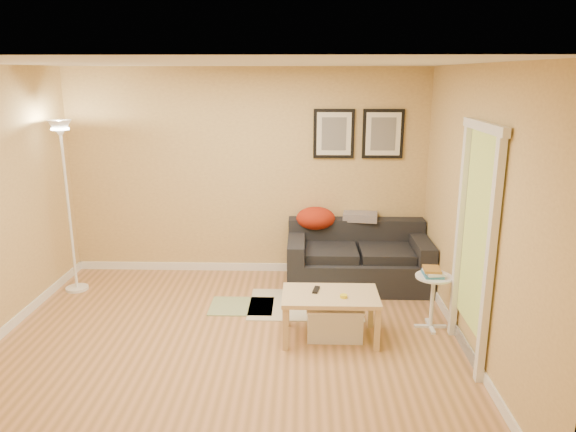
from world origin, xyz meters
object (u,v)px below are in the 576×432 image
at_px(sofa, 358,256).
at_px(side_table, 432,302).
at_px(storage_bin, 334,320).
at_px(book_stack, 433,272).
at_px(coffee_table, 330,316).
at_px(floor_lamp, 69,212).

bearing_deg(sofa, side_table, -60.37).
relative_size(storage_bin, book_stack, 2.26).
distance_m(sofa, coffee_table, 1.44).
bearing_deg(sofa, storage_bin, -104.93).
bearing_deg(book_stack, side_table, -31.13).
relative_size(sofa, floor_lamp, 0.84).
height_order(sofa, coffee_table, sofa).
xyz_separation_m(coffee_table, book_stack, (1.03, 0.27, 0.37)).
relative_size(side_table, book_stack, 2.31).
distance_m(coffee_table, book_stack, 1.13).
xyz_separation_m(coffee_table, storage_bin, (0.05, 0.05, -0.06)).
xyz_separation_m(coffee_table, floor_lamp, (-2.98, 1.14, 0.73)).
xyz_separation_m(storage_bin, side_table, (0.99, 0.21, 0.11)).
bearing_deg(coffee_table, book_stack, 20.93).
relative_size(coffee_table, floor_lamp, 0.46).
bearing_deg(floor_lamp, book_stack, -12.20).
relative_size(coffee_table, book_stack, 3.80).
distance_m(sofa, storage_bin, 1.39).
bearing_deg(coffee_table, floor_lamp, 165.40).
height_order(side_table, book_stack, book_stack).
height_order(side_table, floor_lamp, floor_lamp).
bearing_deg(storage_bin, sofa, 75.07).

